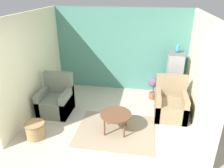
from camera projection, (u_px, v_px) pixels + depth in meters
name	position (u px, v px, depth m)	size (l,w,h in m)	color
ground_plane	(98.00, 161.00, 3.98)	(20.00, 20.00, 0.00)	beige
wall_back_accent	(121.00, 50.00, 6.35)	(3.91, 0.06, 2.40)	#4C897A
wall_left	(32.00, 65.00, 5.19)	(0.06, 3.17, 2.40)	beige
wall_right	(202.00, 75.00, 4.62)	(0.06, 3.17, 2.40)	beige
area_rug	(116.00, 130.00, 4.81)	(1.69, 1.38, 0.01)	gray
coffee_table	(116.00, 115.00, 4.65)	(0.67, 0.67, 0.44)	brown
armchair_left	(56.00, 101.00, 5.42)	(0.73, 0.76, 0.98)	slate
armchair_right	(170.00, 105.00, 5.25)	(0.73, 0.76, 0.98)	#8E7A5B
birdcage	(174.00, 77.00, 5.94)	(0.44, 0.44, 1.34)	slate
parrot	(177.00, 49.00, 5.62)	(0.11, 0.19, 0.23)	teal
potted_plant	(153.00, 86.00, 6.02)	(0.29, 0.26, 0.63)	brown
wicker_basket	(35.00, 130.00, 4.54)	(0.41, 0.41, 0.34)	#A37F51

